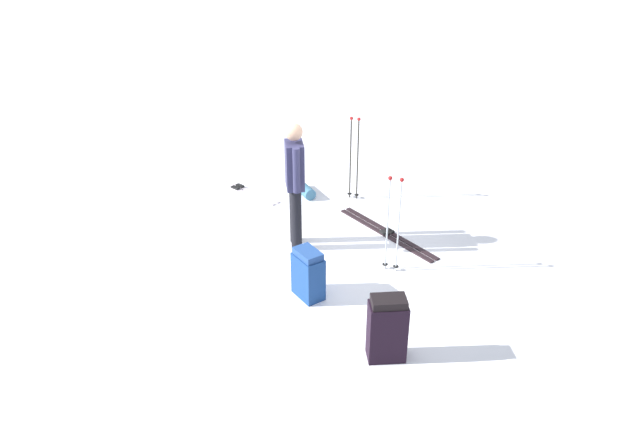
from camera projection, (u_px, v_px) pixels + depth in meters
name	position (u px, v px, depth m)	size (l,w,h in m)	color
ground_plane	(320.00, 259.00, 7.59)	(80.00, 80.00, 0.00)	white
skier_standing	(295.00, 180.00, 7.48)	(0.43, 0.43, 1.70)	black
ski_pair_near	(387.00, 233.00, 8.17)	(1.79, 0.66, 0.05)	black
ski_pair_far	(238.00, 188.00, 9.48)	(1.74, 0.29, 0.05)	silver
backpack_large_dark	(308.00, 274.00, 6.73)	(0.43, 0.34, 0.61)	navy
backpack_bright	(387.00, 329.00, 5.77)	(0.43, 0.42, 0.72)	black
ski_poles_planted_near	(354.00, 154.00, 8.86)	(0.18, 0.10, 1.31)	black
ski_poles_planted_far	(393.00, 220.00, 7.05)	(0.20, 0.11, 1.26)	#B5BDC3
sleeping_mat_rolled	(303.00, 189.00, 9.28)	(0.18, 0.18, 0.55)	#3A6A89
thermos_bottle	(295.00, 239.00, 7.78)	(0.07, 0.07, 0.26)	#1B693B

